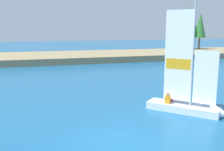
{
  "coord_description": "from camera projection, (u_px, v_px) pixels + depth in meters",
  "views": [
    {
      "loc": [
        -3.14,
        -9.25,
        4.58
      ],
      "look_at": [
        2.41,
        8.67,
        1.2
      ],
      "focal_mm": 40.64,
      "sensor_mm": 36.0,
      "label": 1
    }
  ],
  "objects": [
    {
      "name": "ground_plane",
      "position": [
        118.0,
        143.0,
        10.42
      ],
      "size": [
        200.0,
        200.0,
        0.0
      ],
      "primitive_type": "plane",
      "color": "#195684"
    },
    {
      "name": "shore_bank",
      "position": [
        55.0,
        57.0,
        38.89
      ],
      "size": [
        80.0,
        12.51,
        0.9
      ],
      "primitive_type": "cube",
      "color": "#897A56",
      "rests_on": "ground"
    },
    {
      "name": "shoreline_tree_centre",
      "position": [
        189.0,
        19.0,
        48.9
      ],
      "size": [
        3.39,
        3.39,
        8.19
      ],
      "color": "brown",
      "rests_on": "shore_bank"
    },
    {
      "name": "shoreline_tree_midright",
      "position": [
        200.0,
        25.0,
        48.5
      ],
      "size": [
        2.21,
        2.21,
        6.93
      ],
      "color": "brown",
      "rests_on": "shore_bank"
    },
    {
      "name": "sailboat",
      "position": [
        195.0,
        104.0,
        14.05
      ],
      "size": [
        3.85,
        4.11,
        6.64
      ],
      "rotation": [
        0.0,
        0.0,
        -0.84
      ],
      "color": "silver",
      "rests_on": "ground"
    }
  ]
}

